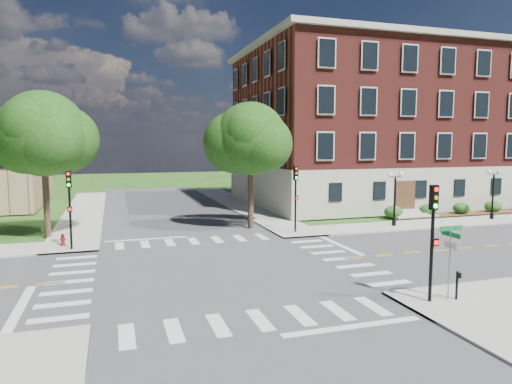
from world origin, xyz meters
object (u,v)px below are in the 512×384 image
object	(u,v)px
traffic_signal_se	(433,228)
twin_lamp_east	(493,191)
traffic_signal_nw	(70,200)
traffic_signal_ne	(296,190)
twin_lamp_west	(395,195)
push_button_post	(457,284)
fire_hydrant	(63,240)
street_sign_pole	(450,248)

from	to	relation	value
traffic_signal_se	twin_lamp_east	world-z (taller)	traffic_signal_se
traffic_signal_se	traffic_signal_nw	size ratio (longest dim) A/B	1.00
traffic_signal_ne	traffic_signal_nw	size ratio (longest dim) A/B	1.00
twin_lamp_west	push_button_post	bearing A→B (deg)	-115.93
traffic_signal_ne	fire_hydrant	xyz separation A→B (m)	(-15.77, 0.29, -2.72)
traffic_signal_nw	push_button_post	world-z (taller)	traffic_signal_nw
traffic_signal_ne	push_button_post	distance (m)	15.68
push_button_post	fire_hydrant	xyz separation A→B (m)	(-16.61, 15.77, -0.33)
traffic_signal_nw	push_button_post	size ratio (longest dim) A/B	4.00
fire_hydrant	traffic_signal_nw	bearing A→B (deg)	-64.41
traffic_signal_nw	street_sign_pole	xyz separation A→B (m)	(15.67, -14.37, -0.88)
traffic_signal_se	traffic_signal_nw	world-z (taller)	same
traffic_signal_nw	street_sign_pole	bearing A→B (deg)	-42.52
push_button_post	traffic_signal_se	bearing A→B (deg)	172.41
twin_lamp_east	traffic_signal_nw	bearing A→B (deg)	-178.00
twin_lamp_west	traffic_signal_se	bearing A→B (deg)	-119.66
traffic_signal_ne	fire_hydrant	distance (m)	16.01
traffic_signal_se	fire_hydrant	world-z (taller)	traffic_signal_se
twin_lamp_east	twin_lamp_west	bearing A→B (deg)	-178.78
twin_lamp_east	push_button_post	distance (m)	23.43
fire_hydrant	traffic_signal_ne	bearing A→B (deg)	-1.05
traffic_signal_nw	street_sign_pole	size ratio (longest dim) A/B	1.55
traffic_signal_se	street_sign_pole	distance (m)	1.24
twin_lamp_west	street_sign_pole	distance (m)	17.21
twin_lamp_west	fire_hydrant	bearing A→B (deg)	179.24
traffic_signal_nw	push_button_post	bearing A→B (deg)	-42.17
traffic_signal_ne	traffic_signal_nw	world-z (taller)	same
traffic_signal_ne	push_button_post	size ratio (longest dim) A/B	4.00
twin_lamp_west	push_button_post	size ratio (longest dim) A/B	3.53
traffic_signal_se	push_button_post	world-z (taller)	traffic_signal_se
street_sign_pole	traffic_signal_se	bearing A→B (deg)	177.59
twin_lamp_west	twin_lamp_east	distance (m)	9.85
traffic_signal_ne	twin_lamp_east	bearing A→B (deg)	0.56
traffic_signal_nw	traffic_signal_se	bearing A→B (deg)	-44.08
traffic_signal_ne	traffic_signal_nw	distance (m)	15.19
twin_lamp_west	traffic_signal_nw	bearing A→B (deg)	-177.68
traffic_signal_nw	twin_lamp_west	xyz separation A→B (m)	(23.50, 0.95, -0.66)
traffic_signal_nw	fire_hydrant	bearing A→B (deg)	115.59
twin_lamp_east	push_button_post	bearing A→B (deg)	-137.94
twin_lamp_east	push_button_post	world-z (taller)	twin_lamp_east
fire_hydrant	street_sign_pole	bearing A→B (deg)	-43.86
traffic_signal_ne	twin_lamp_west	size ratio (longest dim) A/B	1.13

